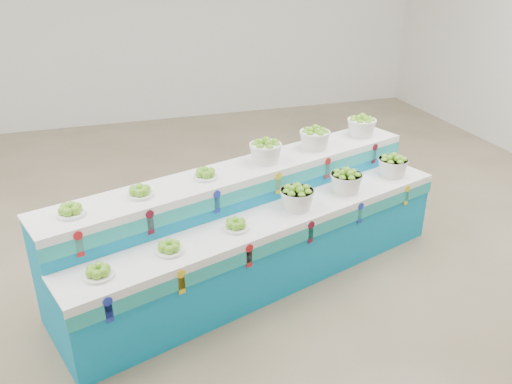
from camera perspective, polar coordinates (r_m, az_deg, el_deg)
ground at (r=5.33m, az=-3.69°, el=-7.75°), size 10.00×10.00×0.00m
back_wall at (r=9.45m, az=-12.08°, el=19.30°), size 10.00×0.00×10.00m
display_stand at (r=4.93m, az=0.00°, el=-3.79°), size 3.96×2.14×1.02m
plate_lower_left at (r=4.00m, az=-16.70°, el=-8.17°), size 0.28×0.28×0.10m
plate_lower_mid at (r=4.18m, az=-9.36°, el=-5.85°), size 0.28×0.28×0.10m
plate_lower_right at (r=4.44m, az=-2.18°, el=-3.48°), size 0.28×0.28×0.10m
basket_lower_left at (r=4.77m, az=4.45°, el=-0.53°), size 0.39×0.39×0.23m
basket_lower_mid at (r=5.16m, az=9.72°, el=1.22°), size 0.39×0.39×0.23m
basket_lower_right at (r=5.62m, az=14.57°, el=2.83°), size 0.39×0.39×0.23m
plate_upper_left at (r=4.26m, az=-19.44°, el=-1.79°), size 0.28×0.28×0.10m
plate_upper_mid at (r=4.42m, az=-12.46°, el=0.13°), size 0.28×0.28×0.10m
plate_upper_right at (r=4.67m, az=-5.50°, el=2.05°), size 0.28×0.28×0.10m
basket_upper_left at (r=4.99m, az=1.05°, el=4.50°), size 0.39×0.39×0.23m
basket_upper_mid at (r=5.36m, az=6.37°, el=5.85°), size 0.39×0.39×0.23m
basket_upper_right at (r=5.81m, az=11.34°, el=7.05°), size 0.39×0.39×0.23m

